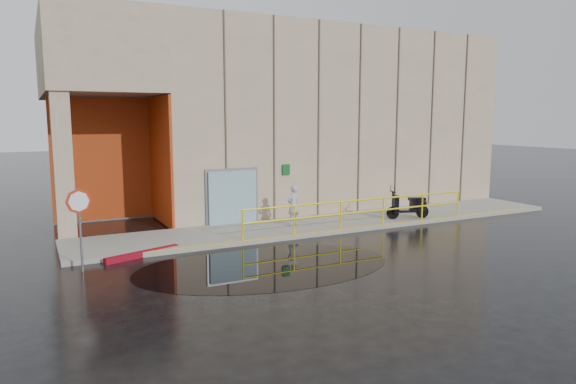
% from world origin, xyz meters
% --- Properties ---
extents(ground, '(120.00, 120.00, 0.00)m').
position_xyz_m(ground, '(0.00, 0.00, 0.00)').
color(ground, black).
rests_on(ground, ground).
extents(sidewalk, '(20.00, 3.00, 0.15)m').
position_xyz_m(sidewalk, '(4.00, 4.50, 0.07)').
color(sidewalk, gray).
rests_on(sidewalk, ground).
extents(building, '(20.00, 10.17, 8.00)m').
position_xyz_m(building, '(5.10, 10.98, 4.21)').
color(building, gray).
rests_on(building, ground).
extents(guardrail, '(9.56, 0.06, 1.03)m').
position_xyz_m(guardrail, '(4.25, 3.15, 0.68)').
color(guardrail, yellow).
rests_on(guardrail, sidewalk).
extents(person, '(0.64, 0.53, 1.52)m').
position_xyz_m(person, '(2.08, 4.51, 0.91)').
color(person, '#ACACB1').
rests_on(person, sidewalk).
extents(scooter, '(1.79, 1.03, 1.35)m').
position_xyz_m(scooter, '(6.79, 3.60, 0.93)').
color(scooter, black).
rests_on(scooter, sidewalk).
extents(stop_sign, '(0.68, 0.16, 2.28)m').
position_xyz_m(stop_sign, '(-5.50, 2.30, 1.68)').
color(stop_sign, slate).
rests_on(stop_sign, ground).
extents(red_curb, '(2.33, 0.93, 0.18)m').
position_xyz_m(red_curb, '(-3.74, 3.10, 0.09)').
color(red_curb, maroon).
rests_on(red_curb, ground).
extents(puddle, '(7.75, 5.26, 0.01)m').
position_xyz_m(puddle, '(-0.86, 0.57, 0.00)').
color(puddle, black).
rests_on(puddle, ground).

